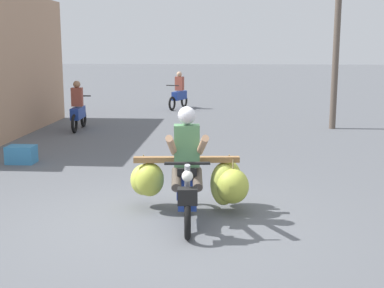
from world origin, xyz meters
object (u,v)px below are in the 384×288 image
Objects in this scene: produce_crate at (21,154)px; utility_pole at (338,15)px; motorbike_main_loaded at (195,179)px; motorbike_distant_ahead_left at (179,94)px; motorbike_distant_ahead_right at (78,110)px.

produce_crate is 9.29m from utility_pole.
motorbike_main_loaded is 1.19× the size of motorbike_distant_ahead_left.
produce_crate is at bearing -103.97° from motorbike_distant_ahead_left.
produce_crate is at bearing 141.05° from motorbike_main_loaded.
motorbike_distant_ahead_left is 2.78× the size of produce_crate.
motorbike_distant_ahead_left is at bearing 137.37° from utility_pole.
motorbike_main_loaded is 8.15m from motorbike_distant_ahead_right.
produce_crate is at bearing -89.81° from motorbike_distant_ahead_right.
motorbike_distant_ahead_right is at bearing 90.19° from produce_crate.
motorbike_main_loaded is at bearing -83.69° from motorbike_distant_ahead_left.
motorbike_distant_ahead_left is 7.11m from utility_pole.
motorbike_distant_ahead_right is 0.25× the size of utility_pole.
utility_pole reaches higher than motorbike_distant_ahead_right.
motorbike_distant_ahead_right is 2.90× the size of produce_crate.
motorbike_main_loaded is 3.31× the size of produce_crate.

